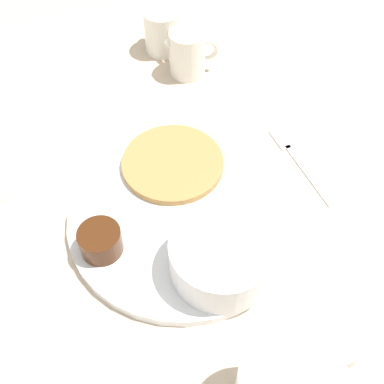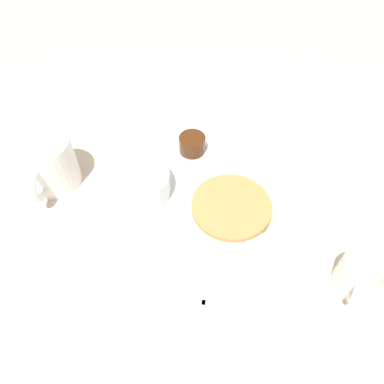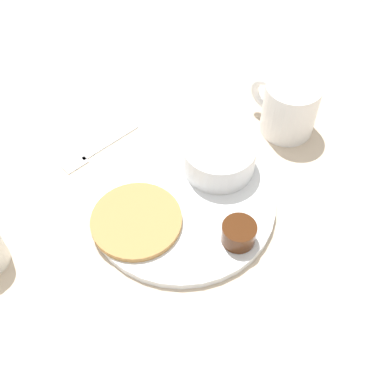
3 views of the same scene
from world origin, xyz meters
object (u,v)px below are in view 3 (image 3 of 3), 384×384
object	(u,v)px
fork	(93,153)
bowl	(219,156)
coffee_mug	(288,107)
plate	(182,203)

from	to	relation	value
fork	bowl	bearing A→B (deg)	101.54
coffee_mug	fork	size ratio (longest dim) A/B	0.87
plate	coffee_mug	size ratio (longest dim) A/B	2.30
coffee_mug	bowl	bearing A→B (deg)	-27.13
coffee_mug	plate	bearing A→B (deg)	-23.95
bowl	fork	size ratio (longest dim) A/B	0.81
bowl	coffee_mug	distance (m)	0.15
bowl	fork	world-z (taller)	bowl
bowl	fork	distance (m)	0.20
plate	coffee_mug	bearing A→B (deg)	156.05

